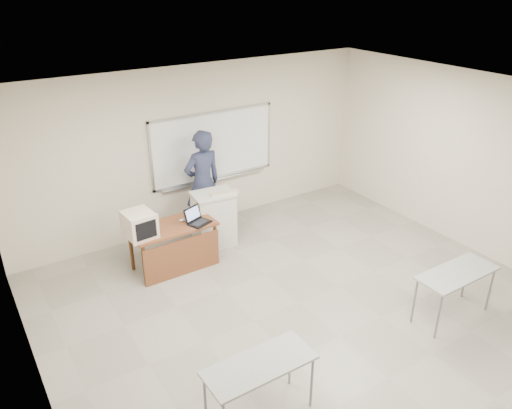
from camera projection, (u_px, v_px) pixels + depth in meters
floor at (339, 337)px, 6.65m from camera, size 7.00×8.00×0.01m
whiteboard at (213, 147)px, 9.18m from camera, size 2.48×0.10×1.31m
student_desks at (428, 358)px, 5.33m from camera, size 4.40×2.20×0.73m
instructor_desk at (176, 240)px, 7.93m from camera, size 1.35×0.68×0.75m
podium at (214, 219)px, 8.69m from camera, size 0.71×0.52×0.99m
crt_monitor at (139, 225)px, 7.53m from camera, size 0.43×0.48×0.41m
laptop at (198, 219)px, 8.00m from camera, size 0.34×0.31×0.25m
mouse at (182, 220)px, 8.05m from camera, size 0.12×0.10×0.04m
keyboard at (224, 193)px, 8.45m from camera, size 0.51×0.24×0.03m
presenter at (203, 183)px, 8.89m from camera, size 0.74×0.51×1.96m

